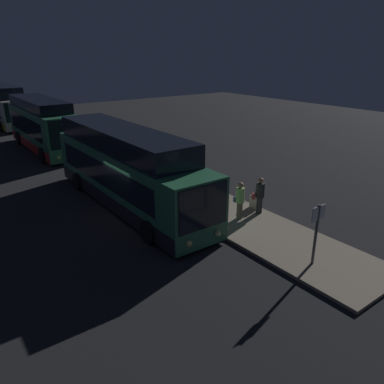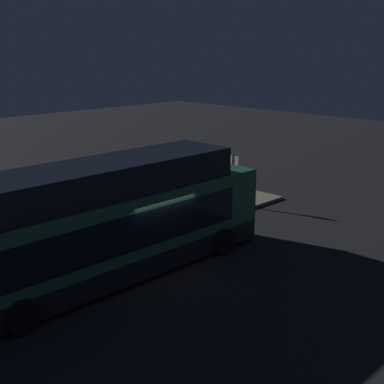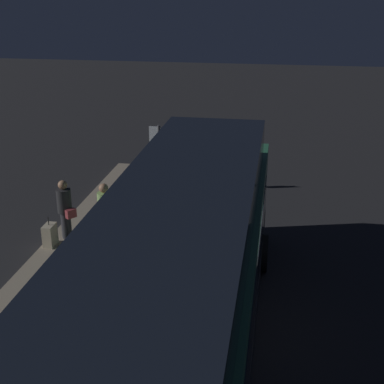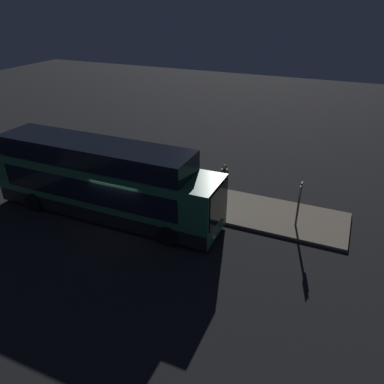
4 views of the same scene
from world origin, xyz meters
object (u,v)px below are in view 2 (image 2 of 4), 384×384
Objects in this scene: passenger_boarding at (96,219)px; sign_post at (233,172)px; passenger_with_bags at (154,199)px; trash_bin at (55,240)px; passenger_waiting at (138,194)px; bus_lead at (104,229)px; suitcase at (124,208)px.

sign_post reaches higher than passenger_boarding.
passenger_with_bags is 2.63× the size of trash_bin.
bus_lead is at bearing 77.23° from passenger_waiting.
bus_lead is at bearing -133.82° from suitcase.
passenger_boarding is at bearing -35.50° from trash_bin.
bus_lead reaches higher than sign_post.
sign_post is (4.33, -0.55, 0.51)m from passenger_with_bags.
suitcase is at bearing 17.88° from trash_bin.
bus_lead is 6.31m from suitcase.
passenger_with_bags is 4.70m from trash_bin.
trash_bin is at bearing 49.08° from passenger_waiting.
passenger_with_bags reaches higher than suitcase.
passenger_with_bags is at bearing -0.94° from trash_bin.
passenger_boarding is at bearing 114.76° from passenger_with_bags.
passenger_boarding is 0.83× the size of sign_post.
passenger_boarding is 7.79m from sign_post.
passenger_with_bags is at bearing 122.39° from passenger_waiting.
trash_bin is (-4.66, 0.08, -0.60)m from passenger_with_bags.
passenger_waiting is at bearing 8.13° from passenger_with_bags.
sign_post is (4.25, -1.71, 0.52)m from passenger_waiting.
bus_lead is at bearing 158.04° from passenger_boarding.
passenger_with_bags is (-0.08, -1.16, 0.01)m from passenger_waiting.
passenger_boarding is 1.65m from trash_bin.
sign_post reaches higher than trash_bin.
trash_bin is (-1.21, 0.86, -0.71)m from passenger_boarding.
passenger_waiting is at bearing -53.20° from passenger_boarding.
passenger_boarding is at bearing -178.22° from sign_post.
passenger_waiting is (3.53, 1.95, -0.12)m from passenger_boarding.
bus_lead is at bearing -91.49° from trash_bin.
sign_post is at bearing -80.32° from passenger_boarding.
bus_lead is 9.40m from sign_post.
passenger_waiting is 2.00× the size of suitcase.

